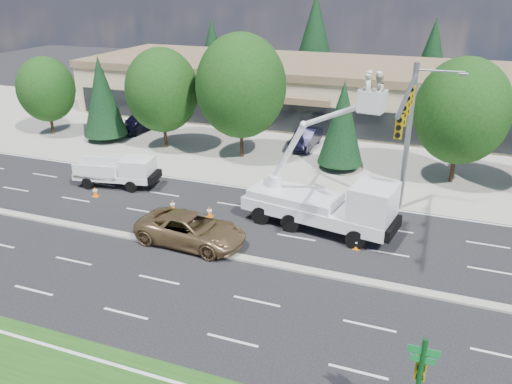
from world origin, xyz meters
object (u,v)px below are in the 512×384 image
at_px(minivan, 191,229).
at_px(utility_pickup, 121,174).
at_px(bucket_truck, 331,199).
at_px(street_sign_pole, 419,380).
at_px(signal_mast, 408,123).

bearing_deg(minivan, utility_pickup, 58.93).
xyz_separation_m(utility_pickup, bucket_truck, (15.04, -1.62, 1.13)).
bearing_deg(utility_pickup, street_sign_pole, -45.18).
height_order(utility_pickup, minivan, utility_pickup).
xyz_separation_m(street_sign_pole, minivan, (-12.19, 9.00, -1.61)).
xyz_separation_m(signal_mast, street_sign_pole, (1.97, -15.45, -3.61)).
bearing_deg(utility_pickup, bucket_truck, -15.77).
distance_m(utility_pickup, bucket_truck, 15.17).
xyz_separation_m(street_sign_pole, utility_pickup, (-20.52, 14.67, -1.59)).
distance_m(street_sign_pole, utility_pickup, 25.27).
relative_size(signal_mast, street_sign_pole, 2.54).
bearing_deg(bucket_truck, minivan, -138.91).
distance_m(signal_mast, minivan, 13.16).
relative_size(utility_pickup, minivan, 0.94).
relative_size(signal_mast, bucket_truck, 1.10).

